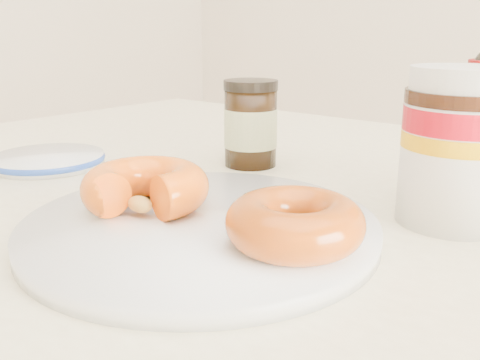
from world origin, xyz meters
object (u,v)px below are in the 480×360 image
Objects in this scene: dark_jar at (251,124)px; blue_rim_saucer at (48,159)px; donut_whole at (295,223)px; dining_table at (361,302)px; plate at (200,227)px; nutella_jar at (459,141)px; donut_bitten at (146,187)px.

blue_rim_saucer is at bearing -140.22° from dark_jar.
dining_table is at bearing 92.04° from donut_whole.
donut_whole reaches higher than blue_rim_saucer.
plate is 2.11× the size of blue_rim_saucer.
dark_jar is (-0.11, 0.20, 0.04)m from plate.
nutella_jar is 0.46m from blue_rim_saucer.
blue_rim_saucer is at bearing -168.34° from dining_table.
nutella_jar is 1.29× the size of dark_jar.
donut_bitten is at bearing -75.19° from dark_jar.
plate and blue_rim_saucer have the same top height.
dining_table is at bearing 11.66° from blue_rim_saucer.
donut_whole is (0.14, 0.01, -0.00)m from donut_bitten.
blue_rim_saucer is (-0.19, -0.16, -0.04)m from dark_jar.
donut_whole is 0.17m from nutella_jar.
blue_rim_saucer reaches higher than dining_table.
dining_table is 13.86× the size of dark_jar.
dining_table is 0.17m from nutella_jar.
donut_bitten is 0.25m from blue_rim_saucer.
dining_table is 0.22m from donut_bitten.
nutella_jar is at bearing 70.35° from donut_whole.
dark_jar is 0.76× the size of blue_rim_saucer.
donut_bitten is 0.81× the size of nutella_jar.
nutella_jar is 0.98× the size of blue_rim_saucer.
nutella_jar is at bearing -9.77° from dark_jar.
plate is 2.91× the size of donut_whole.
donut_whole is 0.73× the size of blue_rim_saucer.
donut_bitten is 1.09× the size of donut_whole.
nutella_jar is (0.06, 0.16, 0.04)m from donut_whole.
dark_jar is at bearing 118.25° from plate.
nutella_jar reaches higher than donut_whole.
donut_whole reaches higher than dining_table.
blue_rim_saucer is at bearing -165.69° from nutella_jar.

